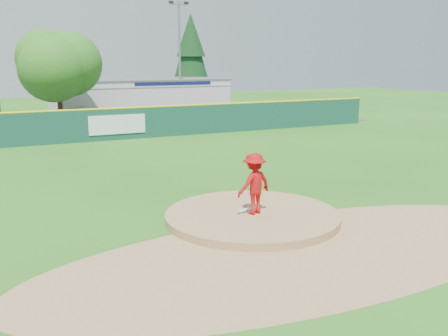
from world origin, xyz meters
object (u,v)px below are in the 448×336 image
van (92,116)px  pool_building_grp (138,97)px  conifer_tree (191,55)px  pitcher (254,184)px  deciduous_tree (57,66)px  light_pole_right (180,54)px

van → pool_building_grp: (5.64, 6.46, 0.87)m
conifer_tree → pool_building_grp: bearing=-150.2°
conifer_tree → pitcher: bearing=-109.8°
pool_building_grp → deciduous_tree: bearing=-138.8°
deciduous_tree → pool_building_grp: bearing=41.2°
pitcher → deciduous_tree: 25.40m
van → light_pole_right: (8.64, 3.46, 4.75)m
pitcher → van: 25.64m
pitcher → conifer_tree: 38.61m
van → deciduous_tree: (-2.36, -0.54, 3.76)m
pitcher → light_pole_right: (9.00, 29.10, 4.33)m
pitcher → van: bearing=-103.9°
deciduous_tree → light_pole_right: bearing=20.0°
pool_building_grp → conifer_tree: (7.00, 4.01, 3.88)m
van → deciduous_tree: 4.48m
light_pole_right → van: bearing=-158.2°
conifer_tree → light_pole_right: light_pole_right is taller
deciduous_tree → light_pole_right: light_pole_right is taller
conifer_tree → van: bearing=-140.4°
deciduous_tree → conifer_tree: bearing=36.3°
conifer_tree → light_pole_right: 8.06m
van → deciduous_tree: deciduous_tree is taller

